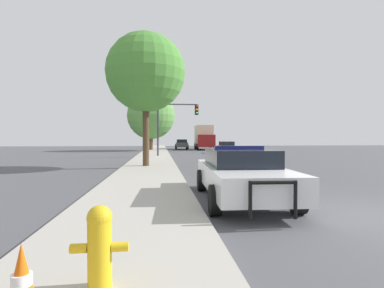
{
  "coord_description": "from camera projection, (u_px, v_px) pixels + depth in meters",
  "views": [
    {
      "loc": [
        -4.55,
        -5.92,
        1.71
      ],
      "look_at": [
        -1.83,
        19.16,
        1.16
      ],
      "focal_mm": 28.0,
      "sensor_mm": 36.0,
      "label": 1
    }
  ],
  "objects": [
    {
      "name": "ground_plane",
      "position": [
        373.0,
        217.0,
        6.41
      ],
      "size": [
        110.0,
        110.0,
        0.0
      ],
      "primitive_type": "plane",
      "color": "#4F4F54"
    },
    {
      "name": "sidewalk_left",
      "position": [
        131.0,
        221.0,
        5.86
      ],
      "size": [
        3.0,
        110.0,
        0.13
      ],
      "color": "#ADA89E",
      "rests_on": "ground_plane"
    },
    {
      "name": "police_car",
      "position": [
        241.0,
        173.0,
        8.16
      ],
      "size": [
        2.25,
        5.12,
        1.48
      ],
      "rotation": [
        0.0,
        0.0,
        3.1
      ],
      "color": "white",
      "rests_on": "ground_plane"
    },
    {
      "name": "fire_hydrant",
      "position": [
        100.0,
        244.0,
        3.13
      ],
      "size": [
        0.6,
        0.26,
        0.87
      ],
      "color": "gold",
      "rests_on": "sidewalk_left"
    },
    {
      "name": "traffic_light",
      "position": [
        175.0,
        118.0,
        26.01
      ],
      "size": [
        3.61,
        0.35,
        4.62
      ],
      "color": "#424247",
      "rests_on": "sidewalk_left"
    },
    {
      "name": "car_background_oncoming",
      "position": [
        227.0,
        147.0,
        32.52
      ],
      "size": [
        2.11,
        4.25,
        1.28
      ],
      "rotation": [
        0.0,
        0.0,
        3.06
      ],
      "color": "#B7B7BC",
      "rests_on": "ground_plane"
    },
    {
      "name": "car_background_distant",
      "position": [
        182.0,
        144.0,
        43.63
      ],
      "size": [
        1.98,
        4.42,
        1.44
      ],
      "rotation": [
        0.0,
        0.0,
        -0.03
      ],
      "color": "#474C51",
      "rests_on": "ground_plane"
    },
    {
      "name": "box_truck",
      "position": [
        204.0,
        137.0,
        42.52
      ],
      "size": [
        2.79,
        6.86,
        3.42
      ],
      "rotation": [
        0.0,
        0.0,
        3.09
      ],
      "color": "maroon",
      "rests_on": "ground_plane"
    },
    {
      "name": "tree_sidewalk_far",
      "position": [
        151.0,
        115.0,
        38.64
      ],
      "size": [
        6.15,
        6.15,
        7.51
      ],
      "color": "brown",
      "rests_on": "sidewalk_left"
    },
    {
      "name": "tree_sidewalk_near",
      "position": [
        146.0,
        73.0,
        16.62
      ],
      "size": [
        4.4,
        4.4,
        7.41
      ],
      "color": "#4C3823",
      "rests_on": "sidewalk_left"
    },
    {
      "name": "traffic_cone",
      "position": [
        22.0,
        283.0,
        2.52
      ],
      "size": [
        0.3,
        0.3,
        0.69
      ],
      "color": "orange",
      "rests_on": "sidewalk_left"
    }
  ]
}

